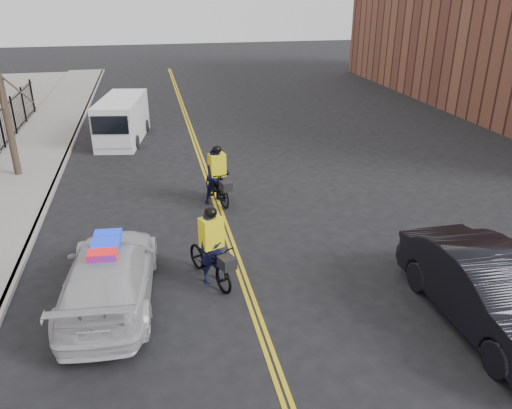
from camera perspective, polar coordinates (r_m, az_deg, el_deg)
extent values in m
plane|color=black|center=(13.25, -1.10, -9.47)|extent=(120.00, 120.00, 0.00)
cube|color=gold|center=(20.32, -5.66, 2.76)|extent=(0.10, 60.00, 0.01)
cube|color=gold|center=(20.34, -5.21, 2.80)|extent=(0.10, 60.00, 0.01)
cube|color=gray|center=(20.92, -26.28, 1.14)|extent=(3.00, 60.00, 0.15)
cube|color=gray|center=(20.58, -22.26, 1.51)|extent=(0.20, 60.00, 0.15)
cylinder|color=#34261E|center=(22.20, -26.41, 8.02)|extent=(0.28, 0.28, 4.00)
imported|color=silver|center=(12.85, -16.40, -7.73)|extent=(2.48, 5.35, 1.51)
cube|color=#0C26CC|center=(12.44, -16.84, -4.43)|extent=(0.73, 1.43, 0.16)
imported|color=black|center=(12.65, 25.16, -9.03)|extent=(1.91, 5.38, 1.77)
cube|color=white|center=(26.34, -15.04, 9.38)|extent=(2.66, 5.22, 2.12)
cube|color=white|center=(24.34, -16.02, 7.67)|extent=(1.90, 1.03, 1.11)
cube|color=black|center=(23.85, -16.36, 8.70)|extent=(1.65, 0.37, 0.83)
cylinder|color=black|center=(25.35, -17.48, 6.81)|extent=(0.34, 0.68, 0.65)
cylinder|color=black|center=(24.95, -13.56, 6.99)|extent=(0.34, 0.68, 0.65)
cylinder|color=black|center=(28.11, -16.04, 8.59)|extent=(0.34, 0.68, 0.65)
cylinder|color=black|center=(27.75, -12.48, 8.77)|extent=(0.34, 0.68, 0.65)
imported|color=black|center=(13.32, -5.00, -6.44)|extent=(1.53, 2.32, 1.15)
imported|color=black|center=(13.12, -5.06, -4.89)|extent=(0.84, 0.71, 1.97)
cube|color=yellow|center=(12.92, -5.13, -3.20)|extent=(0.66, 0.57, 0.83)
sphere|color=black|center=(12.68, -5.22, -0.93)|extent=(0.33, 0.33, 0.33)
cube|color=black|center=(12.59, -3.33, -6.66)|extent=(0.48, 0.51, 0.31)
imported|color=black|center=(18.03, -4.40, 2.17)|extent=(1.11, 2.21, 1.28)
imported|color=black|center=(17.90, -4.44, 3.21)|extent=(1.12, 0.96, 1.98)
cube|color=yellow|center=(17.75, -4.48, 4.52)|extent=(0.64, 0.51, 0.83)
sphere|color=black|center=(17.58, -4.54, 6.26)|extent=(0.33, 0.33, 0.33)
cube|color=black|center=(17.27, -3.45, 2.12)|extent=(0.45, 0.49, 0.31)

